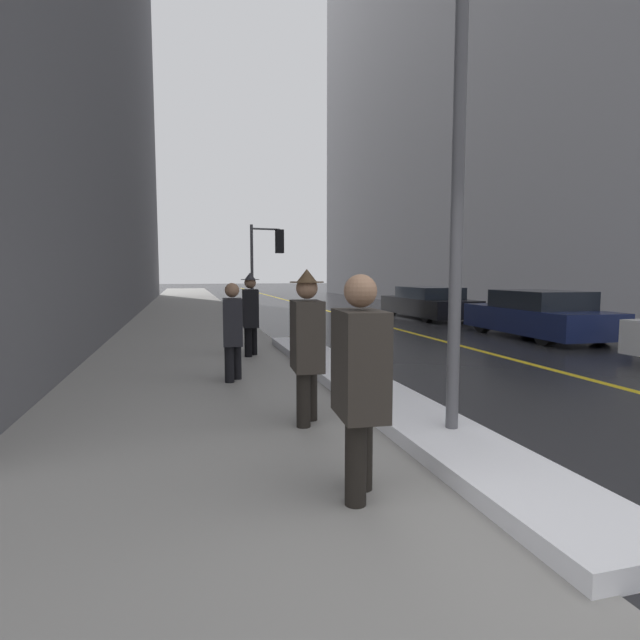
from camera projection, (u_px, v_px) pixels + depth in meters
ground_plane at (558, 552)px, 3.00m from camera, size 160.00×160.00×0.00m
sidewalk_slab at (189, 323)px, 16.89m from camera, size 4.00×80.00×0.01m
road_centre_stripe at (357, 318)px, 18.45m from camera, size 0.16×80.00×0.00m
snow_bank_curb at (358, 383)px, 7.25m from camera, size 0.88×9.59×0.16m
building_facade_right at (475, 52)px, 26.29m from camera, size 6.00×36.00×26.60m
lamp_post at (460, 97)px, 4.62m from camera, size 0.28×0.28×5.59m
traffic_light_near at (269, 251)px, 19.01m from camera, size 1.31×0.41×3.49m
pedestrian_with_shoulder_bag at (359, 376)px, 3.65m from camera, size 0.35×0.76×1.66m
pedestrian_in_fedora at (307, 341)px, 5.44m from camera, size 0.37×0.55×1.72m
pedestrian_nearside at (233, 327)px, 7.65m from camera, size 0.32×0.51×1.52m
pedestrian_trailing at (250, 311)px, 9.97m from camera, size 0.36×0.54×1.69m
parked_car_navy at (537, 315)px, 12.97m from camera, size 1.93×4.42×1.23m
parked_car_black at (428, 303)px, 18.65m from camera, size 1.80×4.87×1.16m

